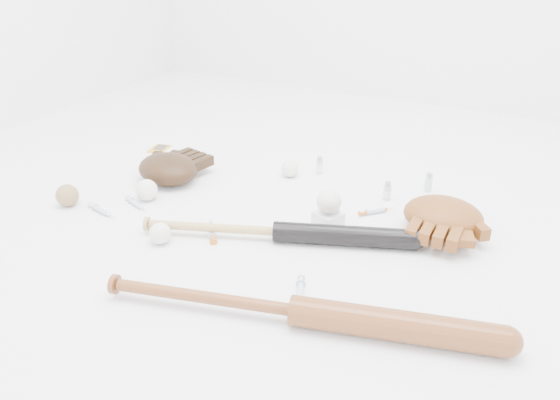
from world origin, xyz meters
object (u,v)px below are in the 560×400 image
at_px(bat_wood, 295,311).
at_px(glove_dark, 168,168).
at_px(bat_dark, 277,232).
at_px(pedestal, 328,218).

height_order(bat_wood, glove_dark, glove_dark).
xyz_separation_m(bat_dark, glove_dark, (-0.56, 0.20, 0.02)).
relative_size(bat_dark, pedestal, 11.24).
xyz_separation_m(bat_wood, glove_dark, (-0.77, 0.52, 0.01)).
distance_m(bat_dark, glove_dark, 0.59).
height_order(glove_dark, pedestal, glove_dark).
bearing_deg(glove_dark, bat_wood, -21.31).
height_order(bat_dark, bat_wood, bat_wood).
distance_m(bat_dark, bat_wood, 0.38).
height_order(bat_wood, pedestal, bat_wood).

